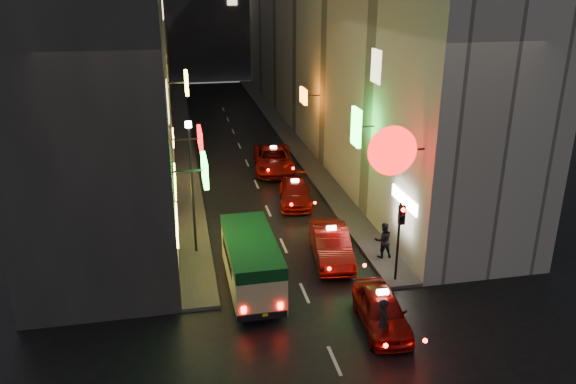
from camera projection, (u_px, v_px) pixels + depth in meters
building_left at (124, 25)px, 41.87m from camera, size 7.50×52.00×18.00m
building_right at (331, 22)px, 44.85m from camera, size 8.37×52.00×18.00m
sidewalk_left at (183, 138)px, 45.73m from camera, size 1.50×52.00×0.15m
sidewalk_right at (285, 132)px, 47.31m from camera, size 1.50×52.00×0.15m
minibus at (251, 258)px, 22.87m from camera, size 1.98×5.53×2.37m
taxi_near at (382, 307)px, 20.71m from camera, size 2.45×5.11×1.75m
taxi_second at (331, 242)px, 25.69m from camera, size 2.86×5.69×1.91m
taxi_third at (295, 191)px, 32.34m from camera, size 2.62×4.90×1.65m
taxi_far at (274, 158)px, 37.81m from camera, size 2.92×5.92×1.98m
pedestrian_crossing at (383, 319)px, 19.56m from camera, size 0.53×0.73×2.05m
pedestrian_sidewalk at (383, 238)px, 25.55m from camera, size 0.75×0.49×1.93m
traffic_light at (400, 226)px, 22.94m from camera, size 0.26×0.43×3.50m
lamp_post at (192, 179)px, 25.20m from camera, size 0.28×0.28×6.22m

